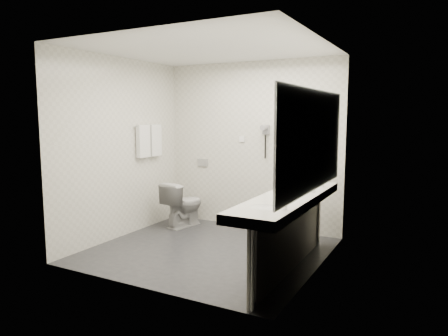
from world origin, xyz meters
The scene contains 31 objects.
floor centered at (0.00, 0.00, 0.00)m, with size 2.80×2.80×0.00m, color #28292E.
ceiling centered at (0.00, 0.00, 2.50)m, with size 2.80×2.80×0.00m, color white.
wall_back centered at (0.00, 1.30, 1.25)m, with size 2.80×2.80×0.00m, color silver.
wall_front centered at (0.00, -1.30, 1.25)m, with size 2.80×2.80×0.00m, color silver.
wall_left centered at (-1.40, 0.00, 1.25)m, with size 2.60×2.60×0.00m, color silver.
wall_right centered at (1.40, 0.00, 1.25)m, with size 2.60×2.60×0.00m, color silver.
vanity_counter centered at (1.12, -0.20, 0.80)m, with size 0.55×2.20×0.10m, color white.
vanity_panel centered at (1.15, -0.20, 0.38)m, with size 0.03×2.15×0.75m, color gray.
vanity_post_near centered at (1.18, -1.24, 0.38)m, with size 0.06×0.06×0.75m, color silver.
vanity_post_far centered at (1.18, 0.84, 0.38)m, with size 0.06×0.06×0.75m, color silver.
mirror centered at (1.39, -0.20, 1.45)m, with size 0.02×2.20×1.05m, color #B2BCC6.
basin_near centered at (1.12, -0.85, 0.83)m, with size 0.40×0.31×0.05m, color white.
basin_far centered at (1.12, 0.45, 0.83)m, with size 0.40×0.31×0.05m, color white.
faucet_near centered at (1.32, -0.85, 0.92)m, with size 0.04×0.04×0.15m, color silver.
faucet_far centered at (1.32, 0.45, 0.92)m, with size 0.04×0.04×0.15m, color silver.
soap_bottle_a centered at (1.21, -0.25, 0.91)m, with size 0.05×0.05×0.12m, color beige.
soap_bottle_b centered at (1.19, 0.01, 0.90)m, with size 0.08×0.08×0.10m, color beige.
glass_left centered at (1.30, 0.11, 0.90)m, with size 0.06×0.06×0.10m, color silver.
glass_right centered at (1.20, 0.20, 0.90)m, with size 0.06×0.06×0.10m, color silver.
toilet centered at (-0.92, 0.82, 0.35)m, with size 0.39×0.69×0.70m, color white.
flush_plate centered at (-0.85, 1.29, 0.95)m, with size 0.18×0.02×0.12m, color #B2B5BA.
pedal_bin centered at (0.30, 0.86, 0.16)m, with size 0.23×0.23×0.32m, color #B2B5BA.
bin_lid centered at (0.30, 0.86, 0.32)m, with size 0.23×0.23×0.01m, color #B2B5BA.
towel_rail centered at (-1.35, 0.55, 1.55)m, with size 0.02×0.02×0.62m, color silver.
towel_near centered at (-1.34, 0.41, 1.33)m, with size 0.07×0.24×0.48m, color white.
towel_far centered at (-1.34, 0.69, 1.33)m, with size 0.07×0.24×0.48m, color white.
dryer_cradle centered at (0.25, 1.27, 1.50)m, with size 0.10×0.04×0.14m, color gray.
dryer_barrel centered at (0.25, 1.20, 1.53)m, with size 0.08×0.08×0.14m, color gray.
dryer_cord centered at (0.25, 1.26, 1.25)m, with size 0.02×0.02×0.35m, color black.
switch_plate_a centered at (-0.15, 1.29, 1.35)m, with size 0.09×0.02×0.09m, color white.
switch_plate_b centered at (0.55, 1.29, 1.35)m, with size 0.09×0.02×0.09m, color white.
Camera 1 is at (2.56, -4.36, 1.70)m, focal length 32.92 mm.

